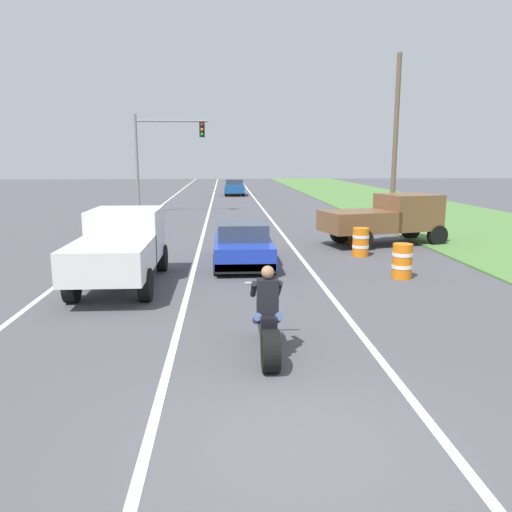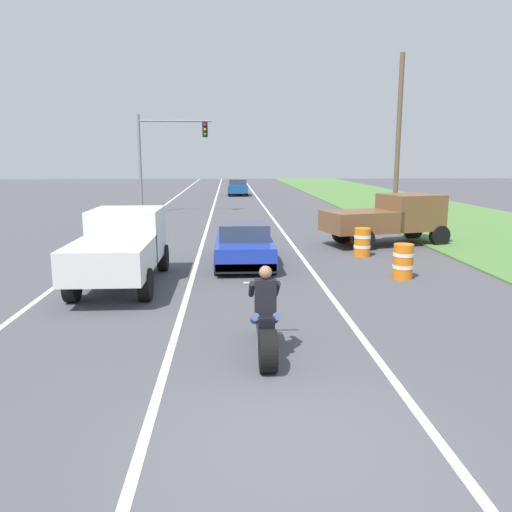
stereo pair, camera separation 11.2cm
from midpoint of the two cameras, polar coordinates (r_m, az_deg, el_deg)
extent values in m
plane|color=#4C4C51|center=(6.53, 4.12, -20.37)|extent=(160.00, 160.00, 0.00)
cube|color=white|center=(26.16, -13.77, 3.18)|extent=(0.14, 120.00, 0.01)
cube|color=white|center=(25.88, 2.14, 3.40)|extent=(0.14, 120.00, 0.01)
cube|color=white|center=(25.77, -5.86, 3.32)|extent=(0.14, 120.00, 0.01)
cube|color=#517F3D|center=(28.72, 22.71, 3.36)|extent=(10.00, 120.00, 0.06)
cylinder|color=black|center=(8.30, 1.25, -10.60)|extent=(0.28, 0.69, 0.69)
cylinder|color=black|center=(9.76, 0.47, -7.45)|extent=(0.12, 0.63, 0.63)
cube|color=black|center=(8.98, 0.81, -7.11)|extent=(0.28, 1.10, 0.36)
cylinder|color=#B2B2B7|center=(9.58, 0.51, -5.51)|extent=(0.08, 0.36, 0.73)
cylinder|color=#A5A5AA|center=(9.44, 0.52, -3.05)|extent=(0.70, 0.05, 0.05)
cube|color=black|center=(8.63, 0.93, -4.54)|extent=(0.36, 0.24, 0.60)
sphere|color=#9E7051|center=(8.52, 0.94, -1.82)|extent=(0.22, 0.22, 0.22)
cylinder|color=#384C7A|center=(8.76, -0.27, -7.04)|extent=(0.14, 0.47, 0.32)
cylinder|color=black|center=(8.89, -0.64, -3.74)|extent=(0.10, 0.51, 0.40)
cylinder|color=#384C7A|center=(8.78, 2.09, -6.99)|extent=(0.14, 0.47, 0.32)
cylinder|color=black|center=(8.92, 2.19, -3.70)|extent=(0.10, 0.51, 0.40)
cube|color=#1E38B2|center=(16.51, -1.71, 0.94)|extent=(1.80, 4.30, 0.64)
cube|color=#333D4C|center=(16.22, -1.69, 2.84)|extent=(1.56, 1.70, 0.52)
cube|color=black|center=(14.55, -1.42, -1.39)|extent=(1.76, 0.20, 0.28)
cylinder|color=black|center=(18.12, -4.41, 1.14)|extent=(0.24, 0.64, 0.64)
cylinder|color=black|center=(18.17, 0.65, 1.20)|extent=(0.24, 0.64, 0.64)
cylinder|color=black|center=(14.97, -4.55, -0.94)|extent=(0.24, 0.64, 0.64)
cylinder|color=black|center=(15.03, 1.56, -0.86)|extent=(0.24, 0.64, 0.64)
cube|color=silver|center=(14.95, -14.51, 2.46)|extent=(1.90, 2.10, 1.40)
cube|color=#333D4C|center=(15.24, -14.34, 4.09)|extent=(1.67, 0.29, 0.57)
cube|color=silver|center=(12.83, -16.30, -0.35)|extent=(1.90, 2.70, 0.80)
cylinder|color=black|center=(16.05, -16.89, -0.29)|extent=(0.28, 0.80, 0.80)
cylinder|color=black|center=(15.74, -10.71, -0.22)|extent=(0.28, 0.80, 0.80)
cylinder|color=black|center=(12.89, -20.23, -3.18)|extent=(0.28, 0.80, 0.80)
cylinder|color=black|center=(12.50, -12.55, -3.18)|extent=(0.28, 0.80, 0.80)
cube|color=brown|center=(21.31, 16.56, 4.79)|extent=(2.52, 2.38, 1.40)
cube|color=#333D4C|center=(21.48, 17.38, 5.83)|extent=(0.71, 1.69, 0.57)
cube|color=brown|center=(20.14, 11.25, 3.84)|extent=(3.10, 2.53, 0.80)
cylinder|color=black|center=(22.58, 16.84, 2.85)|extent=(0.85, 0.48, 0.80)
cylinder|color=black|center=(21.20, 19.55, 2.19)|extent=(0.85, 0.48, 0.80)
cylinder|color=black|center=(20.82, 9.29, 2.53)|extent=(0.85, 0.48, 0.80)
cylinder|color=black|center=(19.32, 11.69, 1.80)|extent=(0.85, 0.48, 0.80)
cylinder|color=gray|center=(32.39, -13.31, 9.95)|extent=(0.18, 0.18, 6.00)
cylinder|color=gray|center=(32.18, -9.52, 14.72)|extent=(4.41, 0.12, 0.12)
cube|color=black|center=(32.02, -6.18, 13.93)|extent=(0.32, 0.24, 0.90)
sphere|color=red|center=(31.90, -6.20, 14.44)|extent=(0.16, 0.16, 0.16)
sphere|color=orange|center=(31.88, -6.19, 13.94)|extent=(0.16, 0.16, 0.16)
sphere|color=green|center=(31.87, -6.18, 13.44)|extent=(0.16, 0.16, 0.16)
cylinder|color=brown|center=(26.86, 15.25, 12.29)|extent=(0.24, 0.24, 8.41)
cylinder|color=orange|center=(15.07, 15.88, -0.55)|extent=(0.56, 0.56, 1.00)
cylinder|color=white|center=(15.03, 15.92, 0.19)|extent=(0.58, 0.58, 0.10)
cylinder|color=white|center=(15.10, 15.85, -1.11)|extent=(0.58, 0.58, 0.10)
cylinder|color=orange|center=(18.15, 11.49, 1.54)|extent=(0.56, 0.56, 1.00)
cylinder|color=white|center=(18.12, 11.52, 2.17)|extent=(0.58, 0.58, 0.10)
cylinder|color=white|center=(18.18, 11.47, 1.08)|extent=(0.58, 0.58, 0.10)
cylinder|color=orange|center=(20.96, 10.79, 2.81)|extent=(0.56, 0.56, 1.00)
cylinder|color=white|center=(20.94, 10.81, 3.35)|extent=(0.58, 0.58, 0.10)
cylinder|color=white|center=(20.98, 10.77, 2.40)|extent=(0.58, 0.58, 0.10)
cube|color=#194C8C|center=(47.44, -2.53, 7.61)|extent=(1.76, 4.00, 0.70)
cube|color=#333D4C|center=(47.21, -2.53, 8.32)|extent=(1.56, 2.00, 0.50)
cylinder|color=black|center=(48.85, -3.50, 7.28)|extent=(0.20, 0.60, 0.60)
cylinder|color=black|center=(48.88, -1.61, 7.30)|extent=(0.20, 0.60, 0.60)
cylinder|color=black|center=(46.06, -3.49, 7.06)|extent=(0.20, 0.60, 0.60)
cylinder|color=black|center=(46.09, -1.49, 7.08)|extent=(0.20, 0.60, 0.60)
camera|label=1|loc=(0.06, -90.26, -0.05)|focal=35.63mm
camera|label=2|loc=(0.06, 89.74, 0.05)|focal=35.63mm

